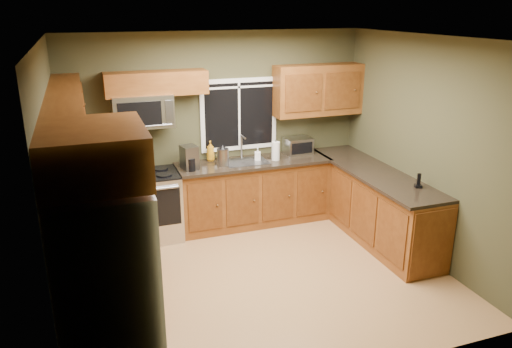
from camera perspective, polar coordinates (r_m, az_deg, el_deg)
floor at (r=5.97m, az=0.68°, el=-11.60°), size 4.20×4.20×0.00m
ceiling at (r=5.16m, az=0.80°, el=15.23°), size 4.20×4.20×0.00m
back_wall at (r=7.07m, az=-4.31°, el=5.05°), size 4.20×0.00×4.20m
front_wall at (r=3.89m, az=9.95°, el=-6.88°), size 4.20×0.00×4.20m
left_wall at (r=5.13m, az=-21.90°, el=-1.63°), size 0.00×3.60×3.60m
right_wall at (r=6.42m, az=18.64°, el=2.70°), size 0.00×3.60×3.60m
window at (r=7.09m, az=-1.96°, el=6.82°), size 1.12×0.03×1.02m
base_cabinets_left at (r=5.90m, az=-17.81°, el=-8.02°), size 0.60×2.65×0.90m
countertop_left at (r=5.71m, az=-18.02°, el=-3.76°), size 0.65×2.65×0.04m
base_cabinets_back at (r=7.18m, az=-0.30°, el=-2.20°), size 2.17×0.60×0.90m
countertop_back at (r=7.00m, az=-0.24°, el=1.32°), size 2.17×0.65×0.04m
base_cabinets_peninsula at (r=6.95m, az=13.22°, el=-3.45°), size 0.60×2.52×0.90m
countertop_peninsula at (r=6.79m, az=13.29°, el=0.23°), size 0.65×2.50×0.04m
upper_cabinets_left at (r=5.44m, az=-20.69°, el=5.26°), size 0.33×2.65×0.72m
upper_cabinets_back_left at (r=6.61m, az=-11.32°, el=10.15°), size 1.30×0.33×0.30m
upper_cabinets_back_right at (r=7.32m, az=7.10°, el=9.51°), size 1.30×0.33×0.72m
upper_cabinet_over_fridge at (r=3.67m, az=-18.09°, el=2.23°), size 0.72×0.90×0.38m
refrigerator at (r=4.12m, az=-16.47°, el=-13.00°), size 0.74×0.90×1.80m
range at (r=6.84m, az=-11.92°, el=-3.55°), size 0.76×0.69×0.94m
microwave at (r=6.61m, az=-12.81°, el=7.05°), size 0.76×0.41×0.42m
sink at (r=6.97m, az=-1.19°, el=1.52°), size 0.60×0.42×0.36m
toaster_oven at (r=7.35m, az=4.82°, el=3.24°), size 0.39×0.31×0.24m
coffee_maker at (r=6.67m, az=-7.60°, el=1.78°), size 0.23×0.29×0.32m
kettle at (r=6.78m, az=-3.82°, el=2.05°), size 0.17×0.17×0.29m
paper_towel_roll at (r=7.03m, az=2.26°, el=2.66°), size 0.14×0.14×0.29m
soap_bottle_a at (r=7.01m, az=-5.22°, el=2.64°), size 0.14×0.14×0.28m
soap_bottle_b at (r=7.01m, az=0.19°, el=2.28°), size 0.10×0.10×0.18m
soap_bottle_c at (r=7.06m, az=-4.03°, el=2.32°), size 0.16×0.16×0.17m
cordless_phone at (r=6.28m, az=18.07°, el=-1.01°), size 0.10×0.10×0.18m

